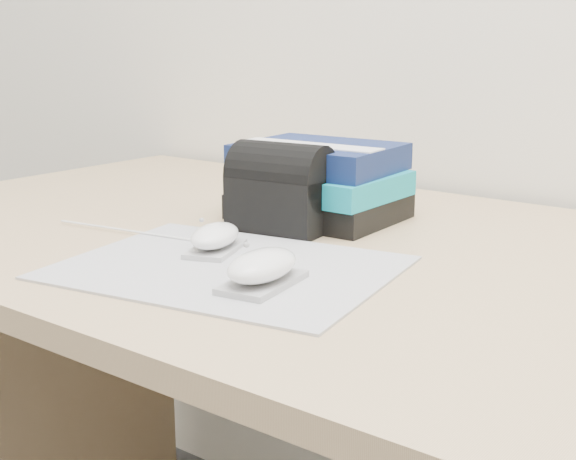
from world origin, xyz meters
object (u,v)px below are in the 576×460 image
Objects in this scene: book_stack at (319,182)px; desk at (393,406)px; mouse_rear at (215,238)px; pouch at (281,188)px; mouse_front at (262,268)px.

desk is at bearing -16.60° from book_stack.
book_stack reaches higher than desk.
mouse_rear is 0.15m from pouch.
mouse_rear is 0.46× the size of book_stack.
mouse_front reaches higher than desk.
mouse_front reaches higher than mouse_rear.
mouse_front is 0.26m from pouch.
desk is at bearing 51.65° from mouse_rear.
mouse_front is (-0.02, -0.26, 0.26)m from desk.
pouch reaches higher than mouse_rear.
mouse_front is 0.81× the size of pouch.
book_stack is (-0.01, 0.24, 0.03)m from mouse_rear.
mouse_front is at bearing -93.69° from desk.
pouch reaches higher than mouse_front.
desk is 11.30× the size of pouch.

